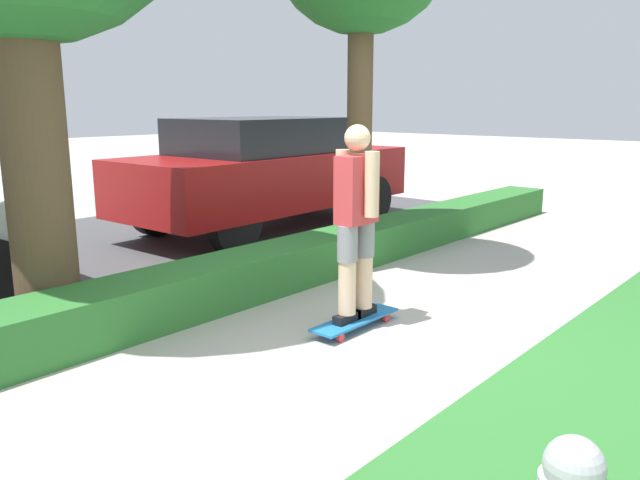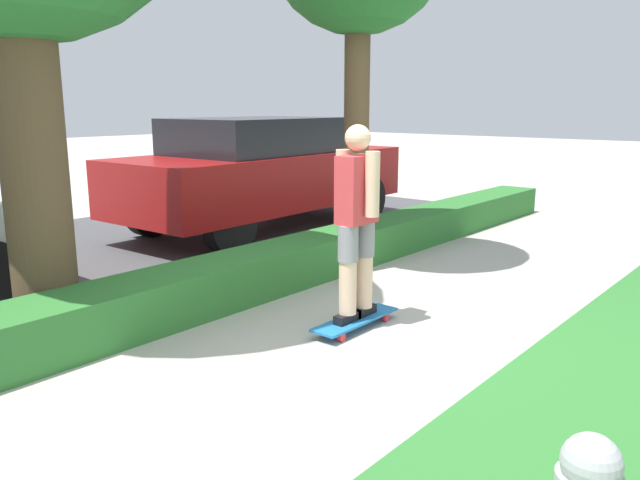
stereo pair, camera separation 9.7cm
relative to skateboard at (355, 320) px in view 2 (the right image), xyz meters
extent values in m
plane|color=#ADA89E|center=(-0.10, -0.27, -0.07)|extent=(60.00, 60.00, 0.00)
cube|color=#474749|center=(-0.10, 3.93, -0.07)|extent=(13.05, 5.00, 0.01)
cube|color=#2D702D|center=(-0.10, 1.33, 0.14)|extent=(13.05, 0.60, 0.42)
cube|color=#1E6BAD|center=(0.00, 0.00, 0.01)|extent=(0.89, 0.24, 0.02)
cylinder|color=red|center=(0.30, -0.09, -0.04)|extent=(0.07, 0.04, 0.07)
cylinder|color=red|center=(0.30, 0.09, -0.04)|extent=(0.07, 0.04, 0.07)
cylinder|color=red|center=(-0.30, -0.09, -0.04)|extent=(0.07, 0.04, 0.07)
cylinder|color=red|center=(-0.30, 0.09, -0.04)|extent=(0.07, 0.04, 0.07)
cube|color=black|center=(-0.11, 0.00, 0.05)|extent=(0.26, 0.09, 0.07)
cylinder|color=beige|center=(-0.11, 0.00, 0.45)|extent=(0.14, 0.14, 0.72)
cylinder|color=gray|center=(-0.11, 0.00, 0.66)|extent=(0.16, 0.16, 0.29)
cube|color=black|center=(0.11, 0.00, 0.05)|extent=(0.26, 0.09, 0.07)
cylinder|color=beige|center=(0.11, 0.00, 0.45)|extent=(0.14, 0.14, 0.72)
cylinder|color=gray|center=(0.11, 0.00, 0.66)|extent=(0.16, 0.16, 0.29)
cube|color=#C6383D|center=(0.00, 0.00, 1.08)|extent=(0.35, 0.19, 0.53)
cylinder|color=beige|center=(0.00, -0.14, 1.13)|extent=(0.11, 0.11, 0.50)
cylinder|color=beige|center=(0.00, 0.14, 1.13)|extent=(0.11, 0.11, 0.50)
sphere|color=beige|center=(0.00, 0.00, 1.48)|extent=(0.20, 0.20, 0.20)
cylinder|color=brown|center=(-1.64, 1.86, 1.37)|extent=(0.50, 0.50, 2.88)
cylinder|color=brown|center=(1.43, 1.09, 1.38)|extent=(0.27, 0.27, 2.91)
cube|color=maroon|center=(2.51, 3.57, 0.67)|extent=(4.61, 1.98, 0.76)
cube|color=black|center=(2.37, 3.57, 1.29)|extent=(2.42, 1.68, 0.50)
cylinder|color=black|center=(3.92, 2.73, 0.29)|extent=(0.72, 0.22, 0.72)
cylinder|color=black|center=(3.92, 4.40, 0.29)|extent=(0.72, 0.22, 0.72)
cylinder|color=black|center=(1.10, 2.73, 0.29)|extent=(0.72, 0.22, 0.72)
cylinder|color=black|center=(1.10, 4.40, 0.29)|extent=(0.72, 0.22, 0.72)
sphere|color=#ADADB2|center=(-1.94, -2.40, 0.59)|extent=(0.20, 0.20, 0.20)
camera|label=1|loc=(-3.84, -2.97, 1.73)|focal=35.00mm
camera|label=2|loc=(-3.90, -2.90, 1.73)|focal=35.00mm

